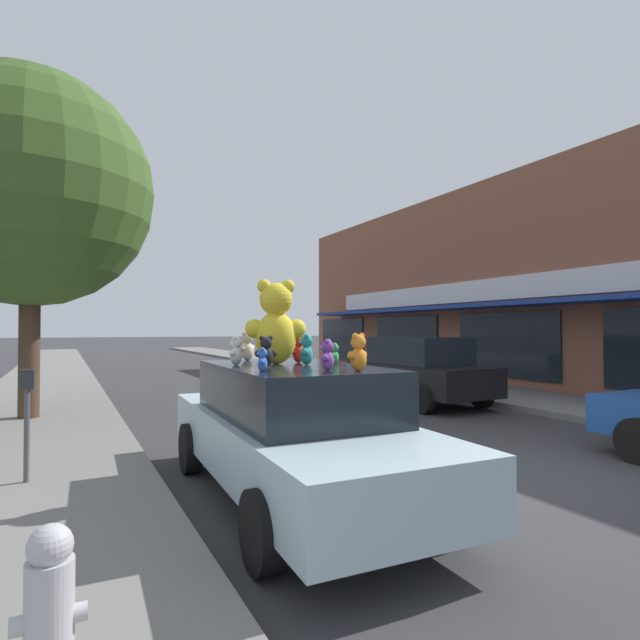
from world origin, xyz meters
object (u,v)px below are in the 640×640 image
teddy_bear_giant (276,323)px  street_tree (31,190)px  fire_hydrant (49,608)px  teddy_bear_white (236,351)px  parking_meter (27,410)px  teddy_bear_orange (358,353)px  teddy_bear_cream (247,346)px  parked_car_far_center (419,369)px  plush_art_car (292,428)px  teddy_bear_black (266,352)px  teddy_bear_red (298,349)px  teddy_bear_purple (327,355)px  teddy_bear_green (335,354)px  teddy_bear_blue (262,360)px  teddy_bear_teal (306,350)px

teddy_bear_giant → street_tree: street_tree is taller
street_tree → fire_hydrant: size_ratio=8.65×
teddy_bear_white → parking_meter: 2.48m
teddy_bear_orange → teddy_bear_cream: bearing=-101.3°
parked_car_far_center → plush_art_car: bearing=-138.8°
parked_car_far_center → teddy_bear_orange: bearing=-132.3°
teddy_bear_cream → parked_car_far_center: (5.87, 3.92, -0.78)m
teddy_bear_black → street_tree: size_ratio=0.05×
teddy_bear_cream → teddy_bear_white: 0.85m
plush_art_car → teddy_bear_giant: bearing=112.0°
teddy_bear_cream → teddy_bear_red: bearing=93.3°
teddy_bear_purple → teddy_bear_green: bearing=-174.6°
teddy_bear_red → teddy_bear_blue: bearing=27.7°
teddy_bear_green → teddy_bear_blue: bearing=-23.2°
teddy_bear_white → street_tree: bearing=-117.8°
teddy_bear_giant → teddy_bear_orange: bearing=121.0°
teddy_bear_cream → teddy_bear_purple: size_ratio=1.23×
parked_car_far_center → parking_meter: size_ratio=3.20×
teddy_bear_black → teddy_bear_purple: 0.82m
teddy_bear_blue → teddy_bear_purple: (0.60, -0.18, 0.04)m
teddy_bear_black → teddy_bear_teal: 0.51m
teddy_bear_red → street_tree: (-3.12, 5.90, 3.01)m
teddy_bear_white → parked_car_far_center: teddy_bear_white is taller
plush_art_car → teddy_bear_green: 0.96m
teddy_bear_black → teddy_bear_purple: (0.34, -0.75, -0.01)m
teddy_bear_red → teddy_bear_orange: size_ratio=0.90×
teddy_bear_purple → fire_hydrant: bearing=-18.4°
teddy_bear_white → parking_meter: bearing=-78.5°
teddy_bear_orange → parked_car_far_center: (5.49, 6.02, -0.78)m
teddy_bear_teal → fire_hydrant: (-2.48, -2.32, -1.10)m
teddy_bear_green → fire_hydrant: size_ratio=0.31×
plush_art_car → teddy_bear_red: 0.97m
parked_car_far_center → street_tree: size_ratio=0.59×
teddy_bear_giant → teddy_bear_cream: teddy_bear_giant is taller
teddy_bear_cream → teddy_bear_purple: 1.90m
plush_art_car → teddy_bear_green: bearing=-0.3°
teddy_bear_green → parking_meter: (-3.15, 1.52, -0.64)m
teddy_bear_purple → fire_hydrant: size_ratio=0.39×
plush_art_car → teddy_bear_red: (0.25, 0.39, 0.85)m
teddy_bear_teal → teddy_bear_purple: 0.82m
teddy_bear_black → teddy_bear_teal: bearing=-163.9°
plush_art_car → teddy_bear_purple: (0.00, -0.82, 0.84)m
plush_art_car → teddy_bear_green: teddy_bear_green is taller
plush_art_car → street_tree: size_ratio=0.70×
parked_car_far_center → teddy_bear_black: bearing=-140.0°
teddy_bear_green → teddy_bear_blue: teddy_bear_green is taller
teddy_bear_cream → teddy_bear_orange: bearing=72.3°
plush_art_car → teddy_bear_red: teddy_bear_red is taller
teddy_bear_giant → teddy_bear_green: size_ratio=4.00×
teddy_bear_giant → street_tree: (-2.77, 6.04, 2.70)m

